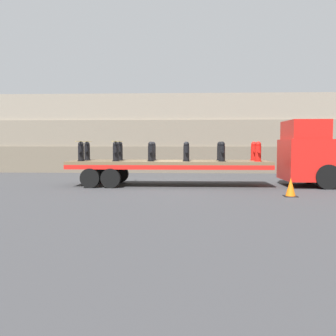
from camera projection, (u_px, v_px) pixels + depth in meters
The scene contains 19 objects.
ground_plane at pixel (169, 185), 17.79m from camera, with size 120.00×120.00×0.00m, color #38383A.
rock_cliff at pixel (175, 134), 26.70m from camera, with size 60.00×3.30×5.39m.
truck_cab at pixel (311, 154), 17.38m from camera, with size 2.39×2.68×3.05m.
flatbed_trailer at pixel (156, 165), 17.75m from camera, with size 9.34×2.58×1.18m.
fire_hydrant_black_near_0 at pixel (81, 152), 17.33m from camera, with size 0.34×0.55×0.91m.
fire_hydrant_black_far_0 at pixel (87, 151), 18.41m from camera, with size 0.34×0.55×0.91m.
fire_hydrant_black_near_1 at pixel (116, 152), 17.25m from camera, with size 0.34×0.55×0.91m.
fire_hydrant_black_far_1 at pixel (120, 151), 18.34m from camera, with size 0.34×0.55×0.91m.
fire_hydrant_black_near_2 at pixel (151, 152), 17.18m from camera, with size 0.34×0.55×0.91m.
fire_hydrant_black_far_2 at pixel (153, 151), 18.26m from camera, with size 0.34×0.55×0.91m.
fire_hydrant_black_near_3 at pixel (186, 152), 17.10m from camera, with size 0.34×0.55×0.91m.
fire_hydrant_black_far_3 at pixel (186, 151), 18.19m from camera, with size 0.34×0.55×0.91m.
fire_hydrant_black_near_4 at pixel (222, 152), 17.03m from camera, with size 0.34×0.55×0.91m.
fire_hydrant_black_far_4 at pixel (220, 151), 18.11m from camera, with size 0.34×0.55×0.91m.
fire_hydrant_red_near_5 at pixel (258, 152), 16.95m from camera, with size 0.34×0.55×0.91m.
fire_hydrant_red_far_5 at pixel (254, 151), 18.04m from camera, with size 0.34×0.55×0.91m.
cargo_strap_rear at pixel (84, 141), 17.84m from camera, with size 0.05×2.67×0.01m.
cargo_strap_middle at pixel (118, 141), 17.76m from camera, with size 0.05×2.67×0.01m.
traffic_cone at pixel (291, 187), 14.01m from camera, with size 0.48×0.48×0.71m.
Camera 1 is at (0.77, -17.68, 1.97)m, focal length 40.00 mm.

